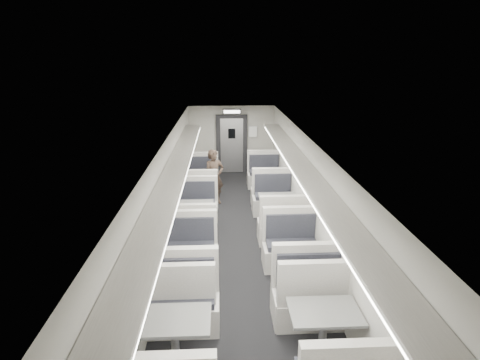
{
  "coord_description": "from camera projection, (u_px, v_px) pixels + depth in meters",
  "views": [
    {
      "loc": [
        -0.34,
        -7.11,
        4.05
      ],
      "look_at": [
        0.09,
        1.6,
        1.15
      ],
      "focal_mm": 28.0,
      "sensor_mm": 36.0,
      "label": 1
    }
  ],
  "objects": [
    {
      "name": "window_b",
      "position": [
        173.0,
        178.0,
        8.67
      ],
      "size": [
        0.02,
        1.18,
        0.84
      ],
      "primitive_type": "cube",
      "color": "black",
      "rests_on": "room"
    },
    {
      "name": "vestibule_door",
      "position": [
        232.0,
        145.0,
        13.32
      ],
      "size": [
        1.1,
        0.13,
        2.1
      ],
      "color": "black",
      "rests_on": "room"
    },
    {
      "name": "luggage_rack_right",
      "position": [
        305.0,
        172.0,
        7.2
      ],
      "size": [
        0.46,
        10.4,
        0.09
      ],
      "color": "beige",
      "rests_on": "room"
    },
    {
      "name": "booth_right_b",
      "position": [
        277.0,
        211.0,
        9.25
      ],
      "size": [
        1.1,
        2.23,
        1.19
      ],
      "color": "beige",
      "rests_on": "room"
    },
    {
      "name": "booth_left_b",
      "position": [
        196.0,
        218.0,
        8.93
      ],
      "size": [
        1.02,
        2.08,
        1.11
      ],
      "color": "beige",
      "rests_on": "room"
    },
    {
      "name": "booth_right_d",
      "position": [
        323.0,
        335.0,
        5.12
      ],
      "size": [
        1.15,
        2.33,
        1.25
      ],
      "color": "beige",
      "rests_on": "room"
    },
    {
      "name": "room",
      "position": [
        240.0,
        202.0,
        7.65
      ],
      "size": [
        3.24,
        12.24,
        2.64
      ],
      "color": "black",
      "rests_on": "ground"
    },
    {
      "name": "window_d",
      "position": [
        129.0,
        291.0,
        4.5
      ],
      "size": [
        0.02,
        1.18,
        0.84
      ],
      "primitive_type": "cube",
      "color": "black",
      "rests_on": "room"
    },
    {
      "name": "luggage_rack_left",
      "position": [
        175.0,
        174.0,
        7.08
      ],
      "size": [
        0.46,
        10.4,
        0.09
      ],
      "color": "beige",
      "rests_on": "room"
    },
    {
      "name": "booth_right_c",
      "position": [
        299.0,
        271.0,
        6.67
      ],
      "size": [
        1.11,
        2.26,
        1.21
      ],
      "color": "beige",
      "rests_on": "room"
    },
    {
      "name": "booth_right_a",
      "position": [
        267.0,
        183.0,
        11.31
      ],
      "size": [
        1.07,
        2.18,
        1.16
      ],
      "color": "beige",
      "rests_on": "room"
    },
    {
      "name": "booth_left_d",
      "position": [
        175.0,
        344.0,
        4.96
      ],
      "size": [
        1.16,
        2.34,
        1.25
      ],
      "color": "beige",
      "rests_on": "room"
    },
    {
      "name": "window_a",
      "position": [
        182.0,
        154.0,
        10.76
      ],
      "size": [
        0.02,
        1.18,
        0.84
      ],
      "primitive_type": "cube",
      "color": "black",
      "rests_on": "room"
    },
    {
      "name": "wall_notice",
      "position": [
        253.0,
        132.0,
        13.2
      ],
      "size": [
        0.32,
        0.02,
        0.4
      ],
      "primitive_type": "cube",
      "color": "white",
      "rests_on": "room"
    },
    {
      "name": "exit_sign",
      "position": [
        232.0,
        112.0,
        12.47
      ],
      "size": [
        0.62,
        0.12,
        0.16
      ],
      "color": "black",
      "rests_on": "room"
    },
    {
      "name": "booth_left_c",
      "position": [
        187.0,
        273.0,
        6.64
      ],
      "size": [
        1.07,
        2.17,
        1.16
      ],
      "color": "beige",
      "rests_on": "room"
    },
    {
      "name": "booth_left_a",
      "position": [
        201.0,
        184.0,
        11.23
      ],
      "size": [
        1.04,
        2.11,
        1.13
      ],
      "color": "beige",
      "rests_on": "room"
    },
    {
      "name": "window_c",
      "position": [
        158.0,
        217.0,
        6.59
      ],
      "size": [
        0.02,
        1.18,
        0.84
      ],
      "primitive_type": "cube",
      "color": "black",
      "rests_on": "room"
    },
    {
      "name": "passenger",
      "position": [
        214.0,
        177.0,
        10.56
      ],
      "size": [
        0.68,
        0.57,
        1.58
      ],
      "primitive_type": "imported",
      "rotation": [
        0.0,
        0.0,
        0.4
      ],
      "color": "black",
      "rests_on": "room"
    }
  ]
}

